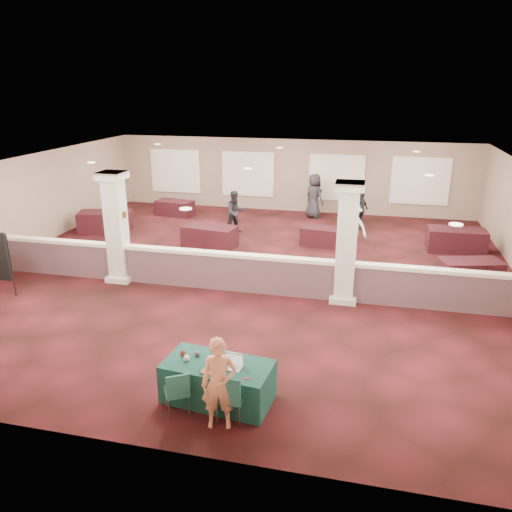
% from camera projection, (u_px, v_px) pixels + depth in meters
% --- Properties ---
extents(ground, '(16.00, 16.00, 0.00)m').
position_uv_depth(ground, '(248.00, 272.00, 15.40)').
color(ground, '#431016').
rests_on(ground, ground).
extents(wall_back, '(16.00, 0.04, 3.20)m').
position_uv_depth(wall_back, '(291.00, 176.00, 22.23)').
color(wall_back, gray).
rests_on(wall_back, ground).
extents(wall_front, '(16.00, 0.04, 3.20)m').
position_uv_depth(wall_front, '(119.00, 357.00, 7.52)').
color(wall_front, gray).
rests_on(wall_front, ground).
extents(wall_left, '(0.04, 16.00, 3.20)m').
position_uv_depth(wall_left, '(15.00, 207.00, 16.60)').
color(wall_left, gray).
rests_on(wall_left, ground).
extents(ceiling, '(16.00, 16.00, 0.02)m').
position_uv_depth(ceiling, '(248.00, 168.00, 14.35)').
color(ceiling, silver).
rests_on(ceiling, wall_back).
extents(partition_wall, '(15.60, 0.28, 1.10)m').
position_uv_depth(partition_wall, '(235.00, 271.00, 13.84)').
color(partition_wall, brown).
rests_on(partition_wall, ground).
extents(column_left, '(0.72, 0.72, 3.20)m').
position_uv_depth(column_left, '(116.00, 226.00, 14.24)').
color(column_left, beige).
rests_on(column_left, ground).
extents(column_right, '(0.72, 0.72, 3.20)m').
position_uv_depth(column_right, '(347.00, 242.00, 12.84)').
color(column_right, beige).
rests_on(column_right, ground).
extents(sconce_left, '(0.12, 0.12, 0.18)m').
position_uv_depth(sconce_left, '(106.00, 214.00, 14.18)').
color(sconce_left, brown).
rests_on(sconce_left, column_left).
extents(sconce_right, '(0.12, 0.12, 0.18)m').
position_uv_depth(sconce_right, '(124.00, 215.00, 14.06)').
color(sconce_right, brown).
rests_on(sconce_right, column_left).
extents(near_table, '(2.05, 1.19, 0.75)m').
position_uv_depth(near_table, '(218.00, 382.00, 9.07)').
color(near_table, '#0F3A32').
rests_on(near_table, ground).
extents(conf_chair_main, '(0.48, 0.48, 0.94)m').
position_uv_depth(conf_chair_main, '(229.00, 394.00, 8.39)').
color(conf_chair_main, '#1D574C').
rests_on(conf_chair_main, ground).
extents(conf_chair_side, '(0.58, 0.58, 0.84)m').
position_uv_depth(conf_chair_side, '(177.00, 389.00, 8.63)').
color(conf_chair_side, '#1D574C').
rests_on(conf_chair_side, ground).
extents(woman, '(0.66, 0.52, 1.63)m').
position_uv_depth(woman, '(219.00, 384.00, 8.23)').
color(woman, '#FF8B6E').
rests_on(woman, ground).
extents(far_table_front_left, '(2.17, 1.49, 0.80)m').
position_uv_depth(far_table_front_left, '(105.00, 222.00, 19.43)').
color(far_table_front_left, black).
rests_on(far_table_front_left, ground).
extents(far_table_front_center, '(1.97, 1.19, 0.75)m').
position_uv_depth(far_table_front_center, '(210.00, 237.00, 17.63)').
color(far_table_front_center, black).
rests_on(far_table_front_center, ground).
extents(far_table_front_right, '(1.86, 1.28, 0.69)m').
position_uv_depth(far_table_front_right, '(470.00, 272.00, 14.44)').
color(far_table_front_right, black).
rests_on(far_table_front_right, ground).
extents(far_table_back_left, '(1.71, 1.03, 0.65)m').
position_uv_depth(far_table_back_left, '(175.00, 208.00, 21.86)').
color(far_table_back_left, black).
rests_on(far_table_back_left, ground).
extents(far_table_back_center, '(1.70, 1.05, 0.64)m').
position_uv_depth(far_table_back_center, '(324.00, 237.00, 17.81)').
color(far_table_back_center, black).
rests_on(far_table_back_center, ground).
extents(far_table_back_right, '(1.94, 1.01, 0.78)m').
position_uv_depth(far_table_back_right, '(456.00, 240.00, 17.18)').
color(far_table_back_right, black).
rests_on(far_table_back_right, ground).
extents(attendee_a, '(0.89, 0.84, 1.64)m').
position_uv_depth(attendee_a, '(235.00, 212.00, 19.13)').
color(attendee_a, black).
rests_on(attendee_a, ground).
extents(attendee_b, '(1.13, 0.85, 1.61)m').
position_uv_depth(attendee_b, '(353.00, 227.00, 17.25)').
color(attendee_b, silver).
rests_on(attendee_b, ground).
extents(attendee_c, '(0.88, 0.97, 1.52)m').
position_uv_depth(attendee_c, '(360.00, 210.00, 19.68)').
color(attendee_c, black).
rests_on(attendee_c, ground).
extents(attendee_d, '(1.04, 0.98, 1.89)m').
position_uv_depth(attendee_d, '(314.00, 196.00, 21.28)').
color(attendee_d, black).
rests_on(attendee_d, ground).
extents(laptop_base, '(0.36, 0.27, 0.02)m').
position_uv_depth(laptop_base, '(232.00, 368.00, 8.80)').
color(laptop_base, silver).
rests_on(laptop_base, near_table).
extents(laptop_screen, '(0.34, 0.05, 0.23)m').
position_uv_depth(laptop_screen, '(235.00, 358.00, 8.87)').
color(laptop_screen, silver).
rests_on(laptop_screen, near_table).
extents(screen_glow, '(0.31, 0.04, 0.20)m').
position_uv_depth(screen_glow, '(235.00, 359.00, 8.87)').
color(screen_glow, silver).
rests_on(screen_glow, near_table).
extents(knitting, '(0.44, 0.35, 0.03)m').
position_uv_depth(knitting, '(214.00, 371.00, 8.70)').
color(knitting, '#B85E1D').
rests_on(knitting, near_table).
extents(yarn_cream, '(0.11, 0.11, 0.11)m').
position_uv_depth(yarn_cream, '(187.00, 358.00, 9.02)').
color(yarn_cream, beige).
rests_on(yarn_cream, near_table).
extents(yarn_red, '(0.10, 0.10, 0.10)m').
position_uv_depth(yarn_red, '(183.00, 353.00, 9.21)').
color(yarn_red, maroon).
rests_on(yarn_red, near_table).
extents(yarn_grey, '(0.11, 0.11, 0.11)m').
position_uv_depth(yarn_grey, '(197.00, 353.00, 9.19)').
color(yarn_grey, '#48494D').
rests_on(yarn_grey, near_table).
extents(scissors, '(0.13, 0.04, 0.01)m').
position_uv_depth(scissors, '(247.00, 379.00, 8.48)').
color(scissors, red).
rests_on(scissors, near_table).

